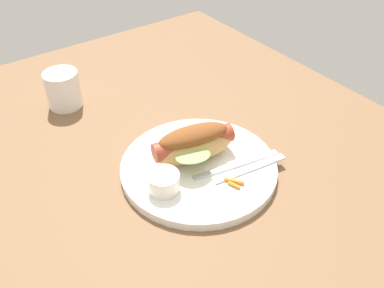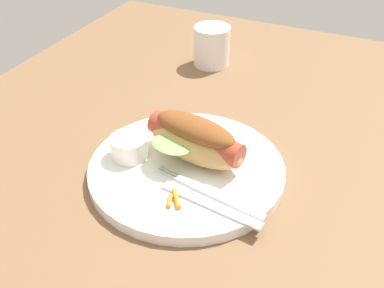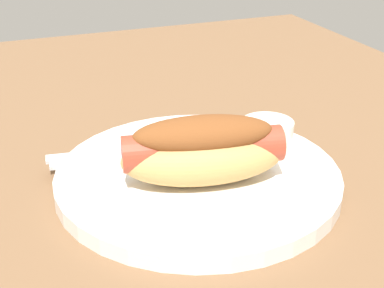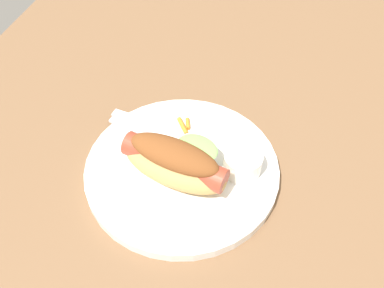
# 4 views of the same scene
# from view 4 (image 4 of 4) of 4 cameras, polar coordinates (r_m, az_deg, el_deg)

# --- Properties ---
(ground_plane) EXTENTS (1.20, 0.90, 0.02)m
(ground_plane) POSITION_cam_4_polar(r_m,az_deg,el_deg) (0.61, -0.73, -4.59)
(ground_plane) COLOR brown
(plate) EXTENTS (0.27, 0.27, 0.02)m
(plate) POSITION_cam_4_polar(r_m,az_deg,el_deg) (0.59, -1.46, -3.70)
(plate) COLOR white
(plate) RESTS_ON ground_plane
(hot_dog) EXTENTS (0.11, 0.16, 0.06)m
(hot_dog) POSITION_cam_4_polar(r_m,az_deg,el_deg) (0.55, -2.38, -2.48)
(hot_dog) COLOR tan
(hot_dog) RESTS_ON plate
(sauce_ramekin) EXTENTS (0.05, 0.05, 0.03)m
(sauce_ramekin) POSITION_cam_4_polar(r_m,az_deg,el_deg) (0.57, 6.93, -2.58)
(sauce_ramekin) COLOR white
(sauce_ramekin) RESTS_ON plate
(fork) EXTENTS (0.04, 0.16, 0.00)m
(fork) POSITION_cam_4_polar(r_m,az_deg,el_deg) (0.62, -5.08, 1.10)
(fork) COLOR silver
(fork) RESTS_ON plate
(knife) EXTENTS (0.03, 0.14, 0.00)m
(knife) POSITION_cam_4_polar(r_m,az_deg,el_deg) (0.64, -5.24, 2.53)
(knife) COLOR silver
(knife) RESTS_ON plate
(carrot_garnish) EXTENTS (0.03, 0.03, 0.01)m
(carrot_garnish) POSITION_cam_4_polar(r_m,az_deg,el_deg) (0.63, -1.05, 2.59)
(carrot_garnish) COLOR orange
(carrot_garnish) RESTS_ON plate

